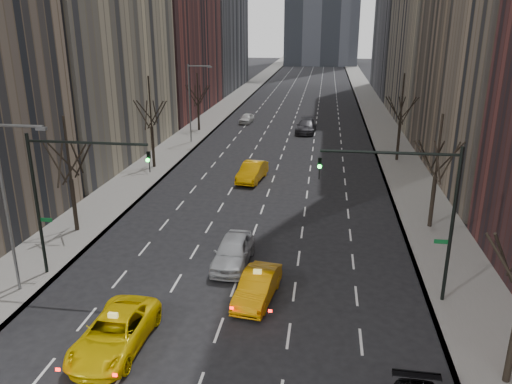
% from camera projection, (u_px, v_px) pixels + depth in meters
% --- Properties ---
extents(sidewalk_left, '(4.50, 320.00, 0.15)m').
position_uv_depth(sidewalk_left, '(224.00, 109.00, 82.92)').
color(sidewalk_left, slate).
rests_on(sidewalk_left, ground).
extents(sidewalk_right, '(4.50, 320.00, 0.15)m').
position_uv_depth(sidewalk_right, '(374.00, 112.00, 79.72)').
color(sidewalk_right, slate).
rests_on(sidewalk_right, ground).
extents(tree_lw_b, '(3.36, 3.50, 7.82)m').
position_uv_depth(tree_lw_b, '(71.00, 180.00, 32.94)').
color(tree_lw_b, black).
rests_on(tree_lw_b, ground).
extents(tree_lw_c, '(3.36, 3.50, 8.74)m').
position_uv_depth(tree_lw_c, '(152.00, 128.00, 47.84)').
color(tree_lw_c, black).
rests_on(tree_lw_c, ground).
extents(tree_lw_d, '(3.36, 3.50, 7.36)m').
position_uv_depth(tree_lw_d, '(198.00, 104.00, 64.88)').
color(tree_lw_d, black).
rests_on(tree_lw_d, ground).
extents(tree_rw_b, '(3.36, 3.50, 7.82)m').
position_uv_depth(tree_rw_b, '(435.00, 177.00, 33.56)').
color(tree_rw_b, black).
rests_on(tree_rw_b, ground).
extents(tree_rw_c, '(3.36, 3.50, 8.74)m').
position_uv_depth(tree_rw_c, '(400.00, 122.00, 50.34)').
color(tree_rw_c, black).
rests_on(tree_rw_c, ground).
extents(traffic_mast_left, '(6.69, 0.39, 8.00)m').
position_uv_depth(traffic_mast_left, '(63.00, 184.00, 26.36)').
color(traffic_mast_left, black).
rests_on(traffic_mast_left, ground).
extents(traffic_mast_right, '(6.69, 0.39, 8.00)m').
position_uv_depth(traffic_mast_right, '(419.00, 200.00, 23.98)').
color(traffic_mast_right, black).
rests_on(traffic_mast_right, ground).
extents(streetlight_near, '(2.83, 0.22, 9.00)m').
position_uv_depth(streetlight_near, '(10.00, 192.00, 24.67)').
color(streetlight_near, slate).
rests_on(streetlight_near, ground).
extents(streetlight_far, '(2.83, 0.22, 9.00)m').
position_uv_depth(streetlight_far, '(192.00, 96.00, 57.50)').
color(streetlight_far, slate).
rests_on(streetlight_far, ground).
extents(taxi_suv, '(2.72, 5.62, 1.54)m').
position_uv_depth(taxi_suv, '(115.00, 333.00, 21.67)').
color(taxi_suv, yellow).
rests_on(taxi_suv, ground).
extents(taxi_sedan, '(2.19, 4.71, 1.49)m').
position_uv_depth(taxi_sedan, '(257.00, 287.00, 25.51)').
color(taxi_sedan, orange).
rests_on(taxi_sedan, ground).
extents(silver_sedan_ahead, '(2.08, 5.03, 1.70)m').
position_uv_depth(silver_sedan_ahead, '(233.00, 252.00, 29.19)').
color(silver_sedan_ahead, '#A7AAB0').
rests_on(silver_sedan_ahead, ground).
extents(far_taxi, '(2.45, 5.25, 1.67)m').
position_uv_depth(far_taxi, '(252.00, 172.00, 44.97)').
color(far_taxi, '#FFAA05').
rests_on(far_taxi, ground).
extents(far_suv_grey, '(2.72, 6.01, 1.71)m').
position_uv_depth(far_suv_grey, '(306.00, 126.00, 64.75)').
color(far_suv_grey, '#313036').
rests_on(far_suv_grey, ground).
extents(far_car_white, '(1.87, 4.02, 1.33)m').
position_uv_depth(far_car_white, '(247.00, 118.00, 71.08)').
color(far_car_white, silver).
rests_on(far_car_white, ground).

